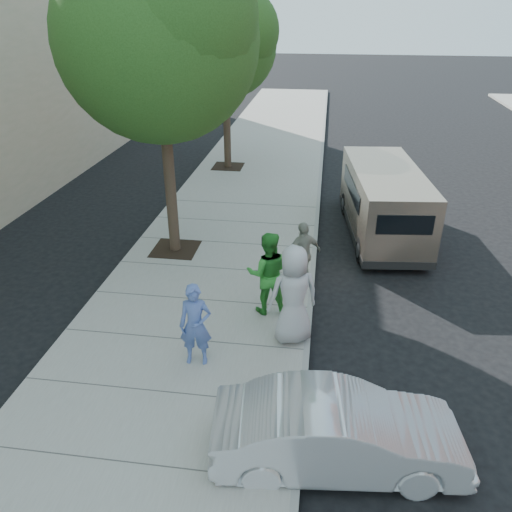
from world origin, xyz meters
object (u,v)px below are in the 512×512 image
(person_gray_shirt, at_px, (293,295))
(sedan, at_px, (339,432))
(parking_meter, at_px, (268,252))
(person_green_shirt, at_px, (268,273))
(tree_near, at_px, (160,31))
(person_officer, at_px, (195,325))
(van, at_px, (383,200))
(person_striped_polo, at_px, (303,254))
(tree_far, at_px, (226,40))

(person_gray_shirt, bearing_deg, sedan, 85.44)
(parking_meter, distance_m, person_green_shirt, 0.85)
(tree_near, bearing_deg, sedan, -56.16)
(tree_near, height_order, person_officer, tree_near)
(van, xyz_separation_m, person_striped_polo, (-2.09, -3.49, -0.11))
(parking_meter, bearing_deg, person_striped_polo, 22.72)
(tree_near, xyz_separation_m, person_green_shirt, (2.78, -2.64, -4.47))
(person_gray_shirt, bearing_deg, parking_meter, -90.58)
(tree_near, bearing_deg, van, 20.69)
(tree_near, distance_m, person_gray_shirt, 6.59)
(tree_near, distance_m, sedan, 9.10)
(tree_far, relative_size, parking_meter, 4.72)
(person_green_shirt, distance_m, person_striped_polo, 1.42)
(van, bearing_deg, tree_near, -165.20)
(tree_far, height_order, person_officer, tree_far)
(tree_far, bearing_deg, parking_meter, -74.09)
(van, distance_m, person_officer, 7.65)
(person_officer, bearing_deg, person_striped_polo, 54.64)
(sedan, bearing_deg, person_green_shirt, 15.57)
(parking_meter, distance_m, sedan, 4.84)
(van, xyz_separation_m, person_gray_shirt, (-2.16, -5.67, 0.11))
(person_officer, bearing_deg, person_gray_shirt, 23.11)
(person_green_shirt, bearing_deg, person_officer, 51.42)
(van, height_order, person_officer, van)
(tree_near, bearing_deg, person_gray_shirt, -46.61)
(tree_far, distance_m, van, 8.70)
(van, distance_m, person_gray_shirt, 6.07)
(van, distance_m, sedan, 8.55)
(van, bearing_deg, person_green_shirt, -126.21)
(parking_meter, height_order, sedan, parking_meter)
(person_officer, xyz_separation_m, person_green_shirt, (1.09, 1.88, 0.11))
(parking_meter, distance_m, person_officer, 2.90)
(parking_meter, bearing_deg, person_green_shirt, -88.18)
(tree_near, distance_m, van, 7.44)
(person_gray_shirt, xyz_separation_m, person_striped_polo, (0.07, 2.18, -0.22))
(tree_near, distance_m, tree_far, 7.63)
(person_gray_shirt, bearing_deg, tree_far, -95.25)
(person_striped_polo, bearing_deg, person_officer, 24.77)
(parking_meter, bearing_deg, sedan, -75.78)
(tree_far, bearing_deg, person_green_shirt, -74.82)
(tree_far, height_order, person_green_shirt, tree_far)
(person_striped_polo, bearing_deg, parking_meter, -8.18)
(person_officer, distance_m, person_green_shirt, 2.17)
(parking_meter, distance_m, van, 4.83)
(parking_meter, xyz_separation_m, sedan, (1.57, -4.55, -0.54))
(tree_far, height_order, sedan, tree_far)
(person_officer, bearing_deg, tree_near, 104.64)
(person_officer, bearing_deg, person_green_shirt, 54.01)
(tree_near, relative_size, person_green_shirt, 4.08)
(sedan, relative_size, person_officer, 2.26)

